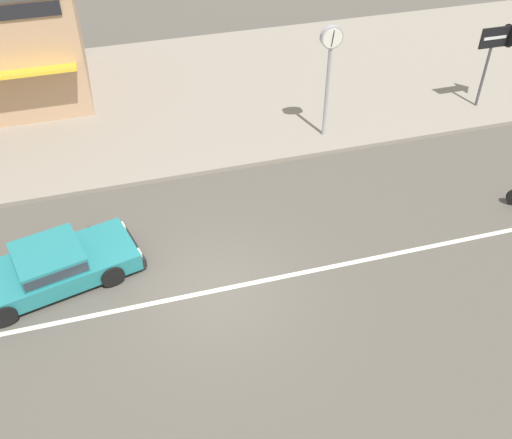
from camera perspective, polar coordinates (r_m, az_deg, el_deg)
The scene contains 7 objects.
ground_plane at distance 15.07m, azimuth -3.69°, elevation -6.73°, with size 160.00×160.00×0.00m, color #544F47.
lane_centre_stripe at distance 15.07m, azimuth -3.69°, elevation -6.72°, with size 50.40×0.14×0.01m, color silver.
kerb_strip at distance 22.84m, azimuth -9.32°, elevation 11.24°, with size 68.00×10.00×0.15m, color gray.
sedan_teal_2 at distance 15.71m, azimuth -18.98°, elevation -4.26°, with size 4.62×2.67×1.06m.
street_clock at distance 19.13m, azimuth 7.06°, elevation 15.27°, with size 0.70×0.22×3.76m.
arrow_signboard at distance 22.67m, azimuth 22.85°, elevation 15.57°, with size 1.41×0.77×2.96m.
shopfront_corner_warung at distance 23.52m, azimuth -22.64°, elevation 15.83°, with size 5.04×5.56×4.42m.
Camera 1 is at (-1.83, -10.10, 11.04)m, focal length 42.00 mm.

